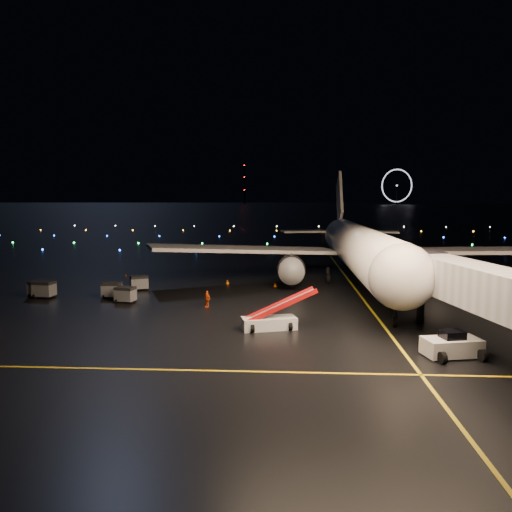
% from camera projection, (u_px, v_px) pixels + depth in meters
% --- Properties ---
extents(ground, '(2000.00, 2000.00, 0.00)m').
position_uv_depth(ground, '(280.00, 214.00, 339.93)').
color(ground, black).
rests_on(ground, ground).
extents(lane_centre, '(0.25, 80.00, 0.02)m').
position_uv_depth(lane_centre, '(362.00, 297.00, 56.70)').
color(lane_centre, yellow).
rests_on(lane_centre, ground).
extents(lane_cross, '(60.00, 0.25, 0.02)m').
position_uv_depth(lane_cross, '(159.00, 370.00, 32.90)').
color(lane_cross, yellow).
rests_on(lane_cross, ground).
extents(airliner, '(55.85, 53.06, 15.81)m').
position_uv_depth(airliner, '(357.00, 223.00, 66.78)').
color(airliner, silver).
rests_on(airliner, ground).
extents(pushback_tug, '(4.32, 2.90, 1.89)m').
position_uv_depth(pushback_tug, '(452.00, 343.00, 35.58)').
color(pushback_tug, silver).
rests_on(pushback_tug, ground).
extents(belt_loader, '(7.08, 3.60, 3.31)m').
position_uv_depth(belt_loader, '(269.00, 310.00, 42.86)').
color(belt_loader, silver).
rests_on(belt_loader, ground).
extents(crew_c, '(1.02, 1.04, 1.76)m').
position_uv_depth(crew_c, '(207.00, 299.00, 51.51)').
color(crew_c, '#FF6114').
rests_on(crew_c, ground).
extents(safety_cone_0, '(0.48, 0.48, 0.45)m').
position_uv_depth(safety_cone_0, '(298.00, 294.00, 57.40)').
color(safety_cone_0, '#EE5C00').
rests_on(safety_cone_0, ground).
extents(safety_cone_1, '(0.59, 0.59, 0.50)m').
position_uv_depth(safety_cone_1, '(275.00, 285.00, 63.18)').
color(safety_cone_1, '#EE5C00').
rests_on(safety_cone_1, ground).
extents(safety_cone_2, '(0.53, 0.53, 0.55)m').
position_uv_depth(safety_cone_2, '(228.00, 282.00, 65.28)').
color(safety_cone_2, '#EE5C00').
rests_on(safety_cone_2, ground).
extents(safety_cone_3, '(0.51, 0.51, 0.44)m').
position_uv_depth(safety_cone_3, '(126.00, 275.00, 71.28)').
color(safety_cone_3, '#EE5C00').
rests_on(safety_cone_3, ground).
extents(ferris_wheel, '(49.33, 16.80, 52.00)m').
position_uv_depth(ferris_wheel, '(397.00, 187.00, 743.48)').
color(ferris_wheel, black).
rests_on(ferris_wheel, ground).
extents(radio_mast, '(1.80, 1.80, 64.00)m').
position_uv_depth(radio_mast, '(244.00, 184.00, 775.79)').
color(radio_mast, black).
rests_on(radio_mast, ground).
extents(taxiway_lights, '(164.00, 92.00, 0.36)m').
position_uv_depth(taxiway_lights, '(274.00, 235.00, 147.59)').
color(taxiway_lights, black).
rests_on(taxiway_lights, ground).
extents(baggage_cart_0, '(2.27, 1.82, 1.70)m').
position_uv_depth(baggage_cart_0, '(125.00, 295.00, 53.82)').
color(baggage_cart_0, slate).
rests_on(baggage_cart_0, ground).
extents(baggage_cart_1, '(2.08, 1.48, 1.75)m').
position_uv_depth(baggage_cart_1, '(112.00, 290.00, 56.35)').
color(baggage_cart_1, slate).
rests_on(baggage_cart_1, ground).
extents(baggage_cart_2, '(2.48, 2.16, 1.76)m').
position_uv_depth(baggage_cart_2, '(139.00, 283.00, 61.10)').
color(baggage_cart_2, slate).
rests_on(baggage_cart_2, ground).
extents(baggage_cart_3, '(2.41, 1.84, 1.89)m').
position_uv_depth(baggage_cart_3, '(44.00, 289.00, 56.36)').
color(baggage_cart_3, slate).
rests_on(baggage_cart_3, ground).
extents(baggage_cart_4, '(2.45, 1.95, 1.85)m').
position_uv_depth(baggage_cart_4, '(39.00, 289.00, 56.65)').
color(baggage_cart_4, slate).
rests_on(baggage_cart_4, ground).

